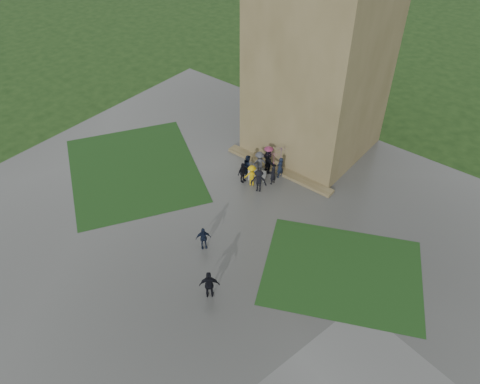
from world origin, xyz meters
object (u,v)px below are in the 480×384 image
Objects in this scene: pedestrian_mid at (203,238)px; pedestrian_near at (210,285)px; bench at (257,175)px; tower at (323,34)px.

pedestrian_mid is 3.72m from pedestrian_near.
pedestrian_near is at bearing -92.80° from pedestrian_mid.
pedestrian_mid is (1.51, -7.36, 0.39)m from bench.
tower is 11.43× the size of pedestrian_mid.
bench is at bearing -95.95° from tower.
tower is at bearing 43.32° from pedestrian_mid.
bench is 0.87× the size of pedestrian_mid.
tower is 15.90m from pedestrian_mid.
tower is at bearing -118.48° from pedestrian_near.
bench is 0.72× the size of pedestrian_near.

